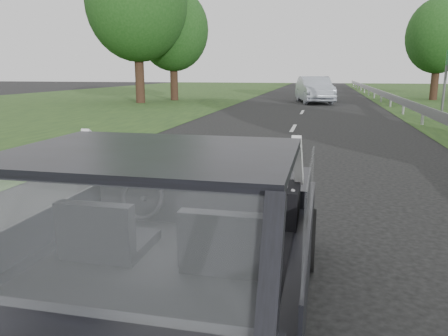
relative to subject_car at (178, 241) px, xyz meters
The scene contains 12 objects.
ground 0.72m from the subject_car, ahead, with size 140.00×140.00×0.00m, color #2A2A2A.
subject_car is the anchor object (origin of this frame).
dashboard 0.64m from the subject_car, 90.00° to the left, with size 1.58×0.45×0.30m, color black.
driver_seat 0.52m from the subject_car, 144.06° to the right, with size 0.50×0.72×0.42m, color black.
passenger_seat 0.52m from the subject_car, 35.94° to the right, with size 0.50×0.72×0.42m, color black.
steering_wheel 0.55m from the subject_car, 140.48° to the left, with size 0.36×0.36×0.04m, color black.
cat 0.78m from the subject_car, 72.96° to the left, with size 0.62×0.19×0.28m, color #9F9FA3.
other_car 24.55m from the subject_car, 89.10° to the left, with size 1.89×4.78×1.57m, color #A7AEBD.
highway_sign 20.13m from the subject_car, 71.84° to the left, with size 0.11×1.12×2.80m, color #186D2B.
tree_2 30.11m from the subject_car, 74.47° to the left, with size 4.18×4.18×6.33m, color #184113, non-canonical shape.
tree_5 24.41m from the subject_car, 113.99° to the left, with size 5.83×5.83×8.84m, color #184113, non-canonical shape.
tree_6 26.45m from the subject_car, 109.16° to the left, with size 4.52×4.52×6.86m, color #184113, non-canonical shape.
Camera 1 is at (0.94, -2.71, 1.88)m, focal length 35.00 mm.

